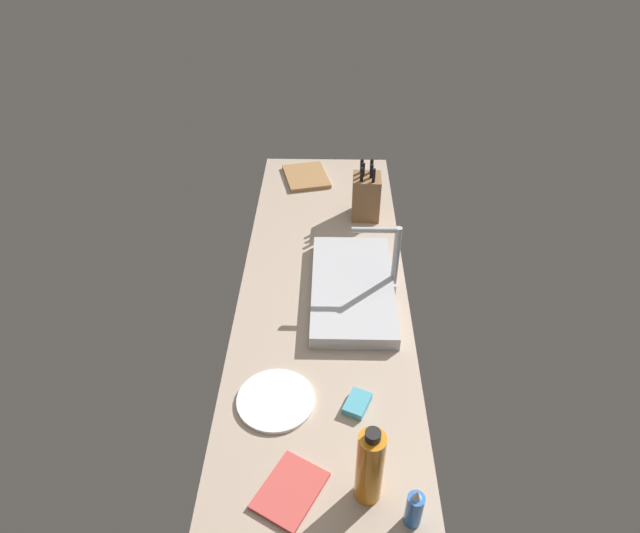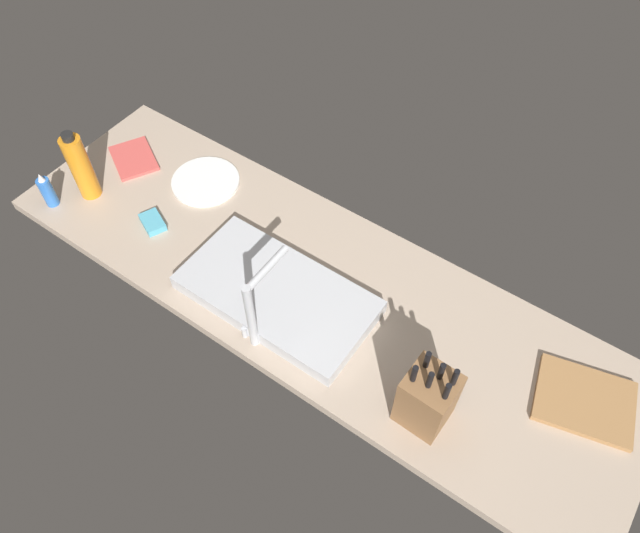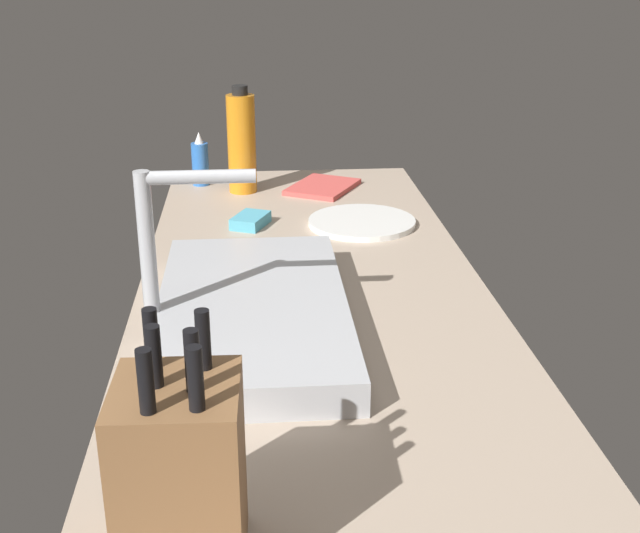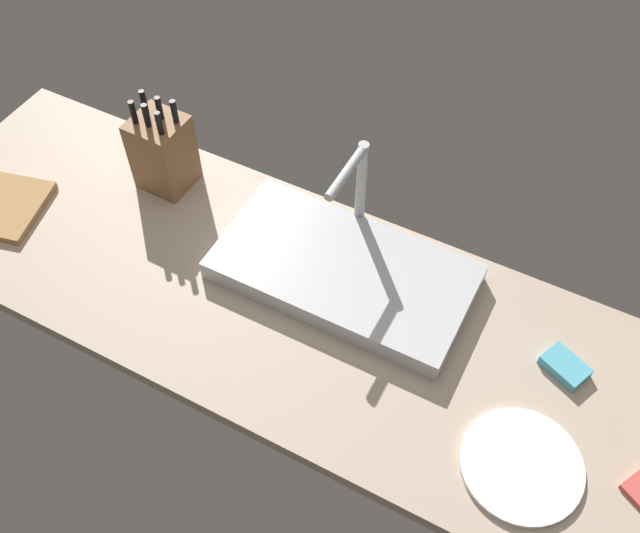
# 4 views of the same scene
# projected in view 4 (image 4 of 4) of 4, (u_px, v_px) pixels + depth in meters

# --- Properties ---
(countertop_slab) EXTENTS (2.00, 0.61, 0.04)m
(countertop_slab) POSITION_uv_depth(u_px,v_px,m) (303.00, 309.00, 1.55)
(countertop_slab) COLOR tan
(countertop_slab) RESTS_ON ground
(sink_basin) EXTENTS (0.56, 0.29, 0.05)m
(sink_basin) POSITION_uv_depth(u_px,v_px,m) (344.00, 271.00, 1.56)
(sink_basin) COLOR #B7BABF
(sink_basin) RESTS_ON countertop_slab
(faucet) EXTENTS (0.06, 0.17, 0.26)m
(faucet) POSITION_uv_depth(u_px,v_px,m) (358.00, 186.00, 1.53)
(faucet) COLOR #B7BABF
(faucet) RESTS_ON countertop_slab
(knife_block) EXTENTS (0.12, 0.12, 0.25)m
(knife_block) POSITION_uv_depth(u_px,v_px,m) (163.00, 152.00, 1.69)
(knife_block) COLOR brown
(knife_block) RESTS_ON countertop_slab
(dinner_plate) EXTENTS (0.23, 0.23, 0.01)m
(dinner_plate) POSITION_uv_depth(u_px,v_px,m) (522.00, 465.00, 1.31)
(dinner_plate) COLOR white
(dinner_plate) RESTS_ON countertop_slab
(dish_sponge) EXTENTS (0.11, 0.09, 0.02)m
(dish_sponge) POSITION_uv_depth(u_px,v_px,m) (565.00, 367.00, 1.43)
(dish_sponge) COLOR #4CA3BC
(dish_sponge) RESTS_ON countertop_slab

